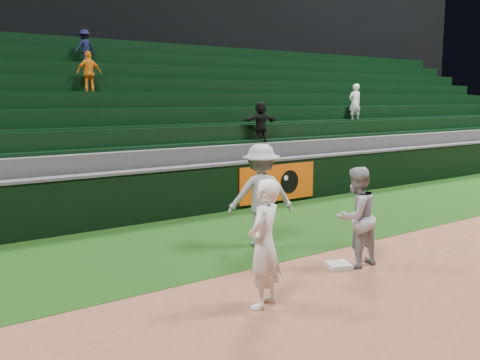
% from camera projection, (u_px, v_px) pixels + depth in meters
% --- Properties ---
extents(ground, '(70.00, 70.00, 0.00)m').
position_uv_depth(ground, '(333.00, 272.00, 8.98)').
color(ground, brown).
rests_on(ground, ground).
extents(foul_grass, '(36.00, 4.20, 0.01)m').
position_uv_depth(foul_grass, '(230.00, 235.00, 11.38)').
color(foul_grass, black).
rests_on(foul_grass, ground).
extents(upper_deck, '(40.00, 12.00, 12.00)m').
position_uv_depth(upper_deck, '(29.00, 23.00, 22.04)').
color(upper_deck, black).
rests_on(upper_deck, ground).
extents(first_base, '(0.49, 0.49, 0.08)m').
position_uv_depth(first_base, '(338.00, 266.00, 9.17)').
color(first_base, silver).
rests_on(first_base, ground).
extents(first_baseman, '(0.78, 0.68, 1.80)m').
position_uv_depth(first_baseman, '(264.00, 244.00, 7.35)').
color(first_baseman, white).
rests_on(first_baseman, ground).
extents(baserunner, '(0.85, 0.66, 1.73)m').
position_uv_depth(baserunner, '(356.00, 217.00, 9.18)').
color(baserunner, '#999CA3').
rests_on(baserunner, ground).
extents(base_coach, '(1.48, 1.20, 2.00)m').
position_uv_depth(base_coach, '(261.00, 195.00, 10.45)').
color(base_coach, '#9497A0').
rests_on(base_coach, foul_grass).
extents(field_wall, '(36.00, 0.45, 1.25)m').
position_uv_depth(field_wall, '(180.00, 192.00, 13.06)').
color(field_wall, black).
rests_on(field_wall, ground).
extents(stadium_seating, '(36.00, 5.95, 4.95)m').
position_uv_depth(stadium_seating, '(115.00, 139.00, 15.90)').
color(stadium_seating, '#39393C').
rests_on(stadium_seating, ground).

